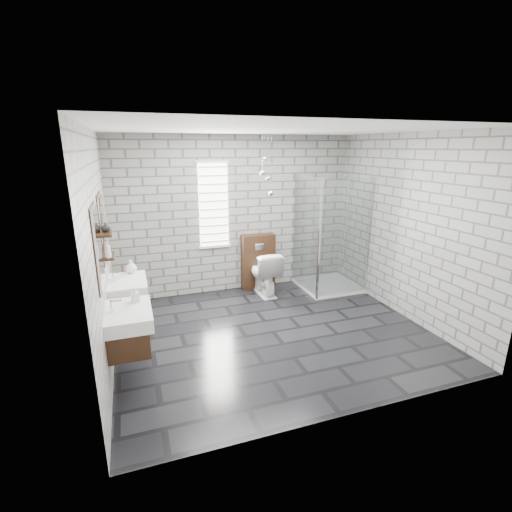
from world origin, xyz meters
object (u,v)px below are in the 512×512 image
vanity_left (125,318)px  shower_enclosure (327,263)px  toilet (264,273)px  cistern_panel (258,261)px  vanity_right (124,287)px

vanity_left → shower_enclosure: bearing=26.6°
toilet → cistern_panel: bearing=-91.2°
vanity_left → toilet: size_ratio=2.02×
cistern_panel → shower_enclosure: shower_enclosure is taller
cistern_panel → vanity_left: bearing=-135.7°
vanity_right → toilet: vanity_right is taller
vanity_right → cistern_panel: bearing=29.1°
shower_enclosure → cistern_panel: bearing=155.4°
vanity_left → vanity_right: 0.95m
vanity_left → shower_enclosure: size_ratio=0.77×
shower_enclosure → toilet: bearing=170.0°
vanity_left → shower_enclosure: (3.41, 1.70, -0.25)m
vanity_right → shower_enclosure: size_ratio=0.77×
vanity_left → cistern_panel: bearing=44.3°
cistern_panel → shower_enclosure: 1.24m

